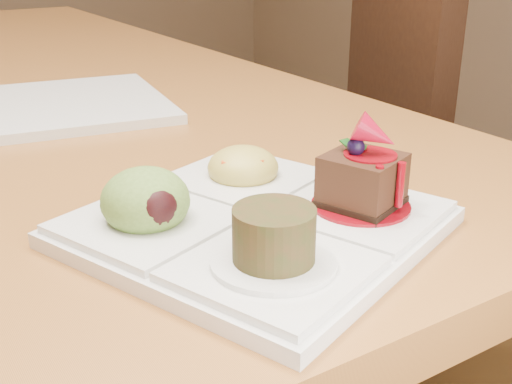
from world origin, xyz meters
TOP-DOWN VIEW (x-y plane):
  - chair_right at (0.64, -0.23)m, footprint 0.56×0.56m
  - sampler_plate at (0.13, -0.74)m, footprint 0.31×0.31m
  - second_plate at (0.12, -0.30)m, footprint 0.29×0.29m

SIDE VIEW (x-z plane):
  - chair_right at x=0.64m, z-range 0.07..1.03m
  - second_plate at x=0.12m, z-range 0.75..0.76m
  - sampler_plate at x=0.13m, z-range 0.72..0.82m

